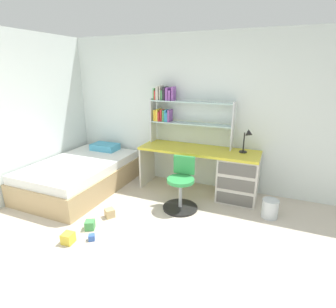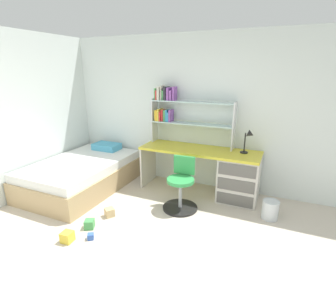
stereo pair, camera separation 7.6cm
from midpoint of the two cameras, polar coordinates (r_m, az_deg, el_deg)
name	(u,v)px [view 1 (the left image)]	position (r m, az deg, el deg)	size (l,w,h in m)	color
ground_plane	(123,292)	(2.84, -10.46, -27.26)	(6.07, 6.33, 0.02)	beige
room_shell	(89,122)	(3.93, -17.14, 6.64)	(6.07, 6.33, 2.57)	silver
desk	(228,173)	(4.32, 12.41, -4.03)	(1.94, 0.61, 0.75)	gold
bookshelf_hutch	(177,110)	(4.51, 1.54, 9.49)	(1.42, 0.22, 0.98)	silver
desk_lamp	(248,137)	(4.17, 16.43, 3.44)	(0.20, 0.17, 0.38)	black
swivel_chair	(181,189)	(3.94, 2.27, -7.60)	(0.52, 0.52, 0.77)	black
bed_platform	(81,175)	(4.83, -18.66, -4.27)	(1.27, 1.97, 0.62)	tan
waste_bin	(270,209)	(4.02, 20.66, -10.99)	(0.23, 0.23, 0.26)	silver
toy_block_natural_0	(110,213)	(3.91, -13.04, -12.31)	(0.12, 0.12, 0.12)	tan
toy_block_blue_1	(92,237)	(3.51, -16.80, -16.88)	(0.07, 0.07, 0.07)	#3860B7
toy_block_green_2	(90,225)	(3.71, -17.10, -14.44)	(0.12, 0.12, 0.12)	#479E51
toy_block_yellow_3	(68,238)	(3.54, -21.39, -16.58)	(0.13, 0.13, 0.13)	gold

